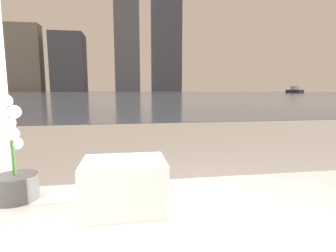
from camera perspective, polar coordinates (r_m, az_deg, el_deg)
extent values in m
cylinder|color=#4C4C4C|center=(1.06, -30.19, -11.47)|extent=(0.14, 0.14, 0.09)
cylinder|color=#38662D|center=(1.02, -30.86, -2.41)|extent=(0.01, 0.01, 0.25)
sphere|color=silver|center=(1.01, -31.92, 4.64)|extent=(0.05, 0.05, 0.05)
sphere|color=silver|center=(1.01, -30.52, 2.66)|extent=(0.05, 0.05, 0.05)
sphere|color=silver|center=(1.02, -31.38, 0.59)|extent=(0.05, 0.05, 0.05)
sphere|color=silver|center=(1.01, -30.82, -1.49)|extent=(0.05, 0.05, 0.05)
sphere|color=silver|center=(1.03, -30.23, -3.29)|extent=(0.05, 0.05, 0.05)
cube|color=white|center=(0.87, -9.36, -16.30)|extent=(0.25, 0.19, 0.04)
cube|color=white|center=(0.85, -9.43, -13.84)|extent=(0.25, 0.19, 0.04)
cube|color=white|center=(0.84, -9.49, -11.31)|extent=(0.25, 0.19, 0.04)
cube|color=white|center=(0.83, -9.55, -8.69)|extent=(0.25, 0.19, 0.04)
cube|color=slate|center=(62.06, -8.89, 7.06)|extent=(180.00, 110.00, 0.01)
cube|color=#2D2D33|center=(72.05, 25.83, 6.80)|extent=(1.99, 4.67, 0.79)
cube|color=silver|center=(72.05, 25.87, 7.48)|extent=(1.29, 1.80, 0.91)
cube|color=maroon|center=(60.89, -32.06, 6.15)|extent=(1.30, 2.70, 0.45)
cube|color=#B2A893|center=(60.89, -32.09, 6.61)|extent=(0.80, 1.07, 0.52)
cube|color=gray|center=(125.43, -28.62, 12.82)|extent=(12.62, 6.38, 27.07)
cube|color=#4C515B|center=(120.84, -20.73, 12.70)|extent=(13.02, 13.25, 23.77)
cube|color=slate|center=(121.61, -9.06, 21.80)|extent=(10.29, 13.19, 60.23)
cube|color=#4C515B|center=(121.08, -0.36, 17.47)|extent=(13.00, 6.17, 41.68)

